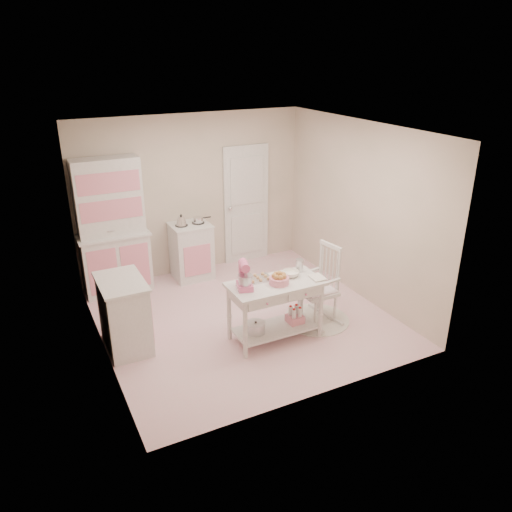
{
  "coord_description": "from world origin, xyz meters",
  "views": [
    {
      "loc": [
        -2.6,
        -5.58,
        3.51
      ],
      "look_at": [
        0.12,
        -0.17,
        0.98
      ],
      "focal_mm": 35.0,
      "sensor_mm": 36.0,
      "label": 1
    }
  ],
  "objects_px": {
    "base_cabinet": "(124,314)",
    "rocking_chair": "(318,284)",
    "stand_mixer": "(245,276)",
    "bread_basket": "(279,281)",
    "stove": "(191,251)",
    "hutch": "(112,227)",
    "work_table": "(275,311)"
  },
  "relations": [
    {
      "from": "stove",
      "to": "work_table",
      "type": "height_order",
      "value": "stove"
    },
    {
      "from": "work_table",
      "to": "rocking_chair",
      "type": "bearing_deg",
      "value": 11.17
    },
    {
      "from": "rocking_chair",
      "to": "work_table",
      "type": "height_order",
      "value": "rocking_chair"
    },
    {
      "from": "rocking_chair",
      "to": "bread_basket",
      "type": "relative_size",
      "value": 4.4
    },
    {
      "from": "base_cabinet",
      "to": "rocking_chair",
      "type": "height_order",
      "value": "rocking_chair"
    },
    {
      "from": "stove",
      "to": "bread_basket",
      "type": "relative_size",
      "value": 3.68
    },
    {
      "from": "work_table",
      "to": "bread_basket",
      "type": "xyz_separation_m",
      "value": [
        0.02,
        -0.05,
        0.45
      ]
    },
    {
      "from": "stove",
      "to": "bread_basket",
      "type": "distance_m",
      "value": 2.38
    },
    {
      "from": "work_table",
      "to": "stand_mixer",
      "type": "bearing_deg",
      "value": 177.27
    },
    {
      "from": "work_table",
      "to": "stove",
      "type": "bearing_deg",
      "value": 97.76
    },
    {
      "from": "hutch",
      "to": "base_cabinet",
      "type": "xyz_separation_m",
      "value": [
        -0.26,
        -1.66,
        -0.58
      ]
    },
    {
      "from": "rocking_chair",
      "to": "work_table",
      "type": "distance_m",
      "value": 0.77
    },
    {
      "from": "hutch",
      "to": "bread_basket",
      "type": "height_order",
      "value": "hutch"
    },
    {
      "from": "stove",
      "to": "stand_mixer",
      "type": "distance_m",
      "value": 2.32
    },
    {
      "from": "stand_mixer",
      "to": "bread_basket",
      "type": "xyz_separation_m",
      "value": [
        0.44,
        -0.07,
        -0.12
      ]
    },
    {
      "from": "hutch",
      "to": "stove",
      "type": "distance_m",
      "value": 1.33
    },
    {
      "from": "hutch",
      "to": "base_cabinet",
      "type": "bearing_deg",
      "value": -98.92
    },
    {
      "from": "work_table",
      "to": "stand_mixer",
      "type": "distance_m",
      "value": 0.71
    },
    {
      "from": "base_cabinet",
      "to": "stove",
      "type": "bearing_deg",
      "value": 47.75
    },
    {
      "from": "base_cabinet",
      "to": "rocking_chair",
      "type": "xyz_separation_m",
      "value": [
        2.51,
        -0.52,
        0.09
      ]
    },
    {
      "from": "base_cabinet",
      "to": "bread_basket",
      "type": "height_order",
      "value": "base_cabinet"
    },
    {
      "from": "stove",
      "to": "base_cabinet",
      "type": "relative_size",
      "value": 1.0
    },
    {
      "from": "base_cabinet",
      "to": "work_table",
      "type": "height_order",
      "value": "base_cabinet"
    },
    {
      "from": "hutch",
      "to": "stove",
      "type": "height_order",
      "value": "hutch"
    },
    {
      "from": "hutch",
      "to": "work_table",
      "type": "relative_size",
      "value": 1.73
    },
    {
      "from": "hutch",
      "to": "stand_mixer",
      "type": "xyz_separation_m",
      "value": [
        1.09,
        -2.31,
        -0.07
      ]
    },
    {
      "from": "base_cabinet",
      "to": "bread_basket",
      "type": "bearing_deg",
      "value": -21.89
    },
    {
      "from": "base_cabinet",
      "to": "stand_mixer",
      "type": "xyz_separation_m",
      "value": [
        1.35,
        -0.65,
        0.51
      ]
    },
    {
      "from": "stand_mixer",
      "to": "work_table",
      "type": "bearing_deg",
      "value": 12.39
    },
    {
      "from": "work_table",
      "to": "bread_basket",
      "type": "height_order",
      "value": "bread_basket"
    },
    {
      "from": "hutch",
      "to": "stove",
      "type": "xyz_separation_m",
      "value": [
        1.2,
        -0.05,
        -0.58
      ]
    },
    {
      "from": "base_cabinet",
      "to": "rocking_chair",
      "type": "bearing_deg",
      "value": -11.81
    }
  ]
}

